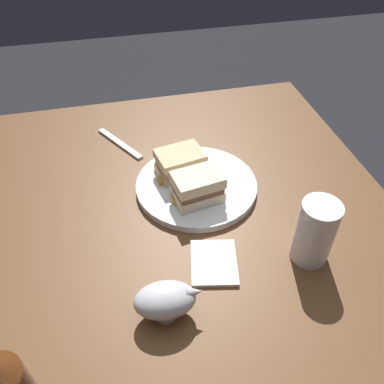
{
  "coord_description": "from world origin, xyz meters",
  "views": [
    {
      "loc": [
        0.6,
        -0.13,
        1.4
      ],
      "look_at": [
        -0.04,
        0.02,
        0.79
      ],
      "focal_mm": 37.24,
      "sensor_mm": 36.0,
      "label": 1
    }
  ],
  "objects": [
    {
      "name": "ground_plane",
      "position": [
        0.0,
        0.0,
        0.0
      ],
      "size": [
        6.0,
        6.0,
        0.0
      ],
      "primitive_type": "plane",
      "color": "black"
    },
    {
      "name": "dining_table",
      "position": [
        0.0,
        0.0,
        0.38
      ],
      "size": [
        1.06,
        0.95,
        0.76
      ],
      "primitive_type": "cube",
      "color": "brown",
      "rests_on": "ground"
    },
    {
      "name": "plate",
      "position": [
        -0.08,
        0.04,
        0.76
      ],
      "size": [
        0.29,
        0.29,
        0.02
      ],
      "primitive_type": "cylinder",
      "color": "white",
      "rests_on": "dining_table"
    },
    {
      "name": "sandwich_half_left",
      "position": [
        -0.13,
        0.01,
        0.8
      ],
      "size": [
        0.1,
        0.12,
        0.06
      ],
      "color": "#CCB284",
      "rests_on": "plate"
    },
    {
      "name": "sandwich_half_right",
      "position": [
        -0.03,
        0.03,
        0.81
      ],
      "size": [
        0.09,
        0.12,
        0.07
      ],
      "color": "beige",
      "rests_on": "plate"
    },
    {
      "name": "potato_wedge_front",
      "position": [
        -0.01,
        0.0,
        0.78
      ],
      "size": [
        0.05,
        0.04,
        0.02
      ],
      "primitive_type": "cube",
      "rotation": [
        0.0,
        0.0,
        2.75
      ],
      "color": "gold",
      "rests_on": "plate"
    },
    {
      "name": "potato_wedge_middle",
      "position": [
        -0.04,
        0.0,
        0.78
      ],
      "size": [
        0.02,
        0.05,
        0.02
      ],
      "primitive_type": "cube",
      "rotation": [
        0.0,
        0.0,
        4.69
      ],
      "color": "gold",
      "rests_on": "plate"
    },
    {
      "name": "potato_wedge_back",
      "position": [
        -0.1,
        -0.03,
        0.78
      ],
      "size": [
        0.03,
        0.04,
        0.01
      ],
      "primitive_type": "cube",
      "rotation": [
        0.0,
        0.0,
        1.67
      ],
      "color": "#B77F33",
      "rests_on": "plate"
    },
    {
      "name": "potato_wedge_left_edge",
      "position": [
        -0.01,
        -0.01,
        0.78
      ],
      "size": [
        0.05,
        0.04,
        0.02
      ],
      "primitive_type": "cube",
      "rotation": [
        0.0,
        0.0,
        3.66
      ],
      "color": "#B77F33",
      "rests_on": "plate"
    },
    {
      "name": "pint_glass",
      "position": [
        0.16,
        0.21,
        0.82
      ],
      "size": [
        0.07,
        0.07,
        0.14
      ],
      "color": "white",
      "rests_on": "dining_table"
    },
    {
      "name": "gravy_boat",
      "position": [
        0.23,
        -0.09,
        0.8
      ],
      "size": [
        0.08,
        0.12,
        0.07
      ],
      "color": "#B7B7BC",
      "rests_on": "dining_table"
    },
    {
      "name": "napkin",
      "position": [
        0.14,
        0.02,
        0.76
      ],
      "size": [
        0.13,
        0.11,
        0.01
      ],
      "primitive_type": "cube",
      "rotation": [
        0.0,
        0.0,
        -0.21
      ],
      "color": "silver",
      "rests_on": "dining_table"
    },
    {
      "name": "fork",
      "position": [
        -0.3,
        -0.12,
        0.76
      ],
      "size": [
        0.16,
        0.11,
        0.01
      ],
      "primitive_type": "cube",
      "rotation": [
        0.0,
        0.0,
        3.68
      ],
      "color": "silver",
      "rests_on": "dining_table"
    }
  ]
}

